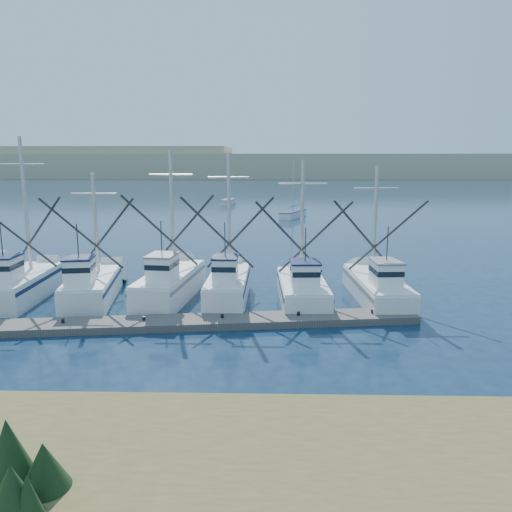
% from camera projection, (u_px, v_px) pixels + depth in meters
% --- Properties ---
extents(ground, '(500.00, 500.00, 0.00)m').
position_uv_depth(ground, '(325.00, 376.00, 19.87)').
color(ground, '#0C2137').
rests_on(ground, ground).
extents(floating_dock, '(28.59, 5.46, 0.38)m').
position_uv_depth(floating_dock, '(144.00, 324.00, 25.46)').
color(floating_dock, '#58524E').
rests_on(floating_dock, ground).
extents(dune_ridge, '(360.00, 60.00, 10.00)m').
position_uv_depth(dune_ridge, '(274.00, 165.00, 224.83)').
color(dune_ridge, tan).
rests_on(dune_ridge, ground).
extents(trawler_fleet, '(28.25, 8.46, 9.79)m').
position_uv_depth(trawler_fleet, '(155.00, 285.00, 30.05)').
color(trawler_fleet, white).
rests_on(trawler_fleet, ground).
extents(sailboat_near, '(4.19, 7.04, 8.10)m').
position_uv_depth(sailboat_near, '(293.00, 214.00, 71.87)').
color(sailboat_near, white).
rests_on(sailboat_near, ground).
extents(sailboat_far, '(2.48, 5.85, 8.10)m').
position_uv_depth(sailboat_far, '(228.00, 202.00, 91.64)').
color(sailboat_far, white).
rests_on(sailboat_far, ground).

